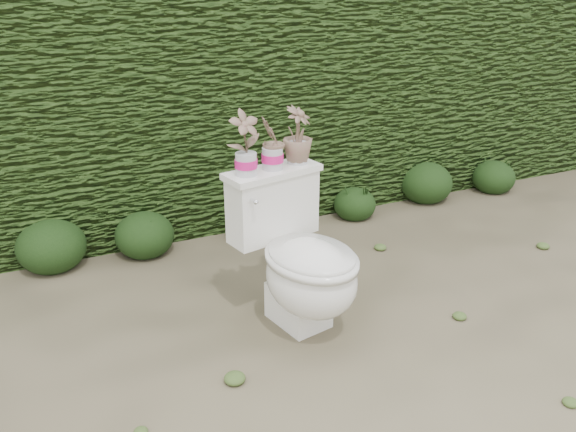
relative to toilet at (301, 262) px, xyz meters
name	(u,v)px	position (x,y,z in m)	size (l,w,h in m)	color
ground	(267,317)	(-0.14, 0.13, -0.36)	(60.00, 60.00, 0.00)	#7D7356
hedge	(177,105)	(-0.14, 1.73, 0.44)	(8.00, 1.00, 1.60)	#39591D
toilet	(301,262)	(0.00, 0.00, 0.00)	(0.58, 0.76, 0.78)	white
potted_plant_left	(246,145)	(-0.20, 0.20, 0.57)	(0.16, 0.11, 0.30)	#3B8128
potted_plant_center	(272,144)	(-0.05, 0.23, 0.55)	(0.14, 0.11, 0.25)	#3B8128
potted_plant_right	(298,137)	(0.10, 0.27, 0.56)	(0.16, 0.16, 0.28)	#3B8128
liriope_clump_2	(51,242)	(-1.10, 1.20, -0.19)	(0.41, 0.41, 0.33)	#203B14
liriope_clump_3	(144,231)	(-0.55, 1.16, -0.21)	(0.37, 0.37, 0.30)	#203B14
liriope_clump_4	(259,211)	(0.22, 1.11, -0.18)	(0.43, 0.43, 0.34)	#203B14
liriope_clump_5	(355,201)	(0.97, 1.12, -0.23)	(0.31, 0.31, 0.25)	#203B14
liriope_clump_6	(426,179)	(1.65, 1.19, -0.19)	(0.41, 0.41, 0.33)	#203B14
liriope_clump_7	(494,174)	(2.28, 1.13, -0.22)	(0.34, 0.34, 0.27)	#203B14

